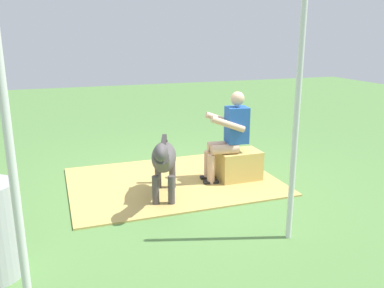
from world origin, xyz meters
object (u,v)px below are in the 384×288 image
(soda_bottle, at_px, (258,159))
(tent_pole_right, at_px, (13,174))
(person_seated, at_px, (229,133))
(hay_bale, at_px, (239,166))
(tent_pole_left, at_px, (296,128))
(pony_standing, at_px, (164,159))

(soda_bottle, height_order, tent_pole_right, tent_pole_right)
(person_seated, relative_size, tent_pole_right, 0.55)
(hay_bale, xyz_separation_m, tent_pole_right, (2.82, 2.34, 0.99))
(hay_bale, relative_size, tent_pole_left, 0.26)
(hay_bale, xyz_separation_m, pony_standing, (1.24, 0.34, 0.33))
(pony_standing, xyz_separation_m, tent_pole_left, (-0.98, 1.44, 0.66))
(hay_bale, relative_size, tent_pole_right, 0.26)
(pony_standing, bearing_deg, person_seated, -161.90)
(pony_standing, bearing_deg, tent_pole_left, 124.27)
(pony_standing, bearing_deg, hay_bale, -164.74)
(tent_pole_right, bearing_deg, tent_pole_left, -167.68)
(soda_bottle, bearing_deg, tent_pole_left, 69.51)
(pony_standing, relative_size, tent_pole_left, 0.54)
(person_seated, distance_m, tent_pole_right, 3.59)
(soda_bottle, bearing_deg, hay_bale, 39.32)
(hay_bale, relative_size, soda_bottle, 2.43)
(hay_bale, height_order, person_seated, person_seated)
(person_seated, xyz_separation_m, tent_pole_left, (0.10, 1.79, 0.48))
(pony_standing, xyz_separation_m, soda_bottle, (-1.82, -0.82, -0.44))
(soda_bottle, bearing_deg, pony_standing, 24.09)
(tent_pole_left, distance_m, tent_pole_right, 2.62)
(soda_bottle, relative_size, tent_pole_right, 0.11)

